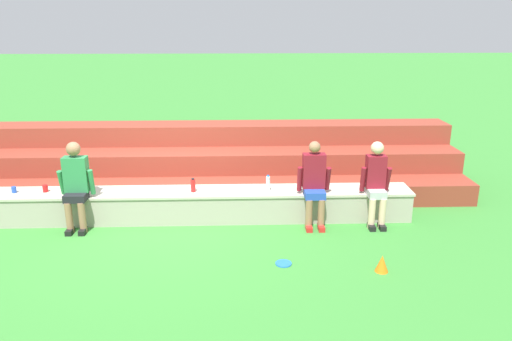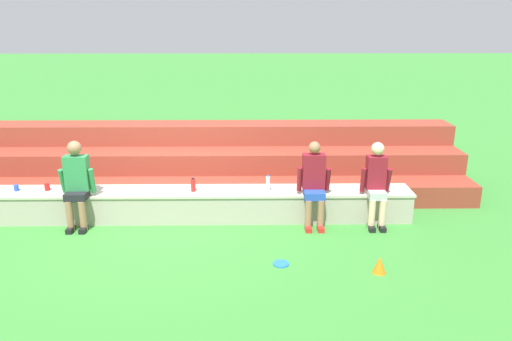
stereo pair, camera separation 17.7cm
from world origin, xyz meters
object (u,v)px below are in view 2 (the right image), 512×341
object	(u,v)px
plastic_cup_middle	(47,187)
frisbee	(281,264)
water_bottle_near_left	(193,185)
person_far_left	(77,182)
person_center	(376,182)
sports_cone	(380,265)
water_bottle_mid_left	(268,183)
person_left_of_center	(314,182)
plastic_cup_right_end	(16,188)

from	to	relation	value
plastic_cup_middle	frisbee	xyz separation A→B (m)	(3.86, -1.70, -0.57)
water_bottle_near_left	plastic_cup_middle	size ratio (longest dim) A/B	1.99
person_far_left	person_center	bearing A→B (deg)	0.02
sports_cone	water_bottle_mid_left	bearing A→B (deg)	127.60
person_far_left	person_center	world-z (taller)	person_far_left
person_center	sports_cone	xyz separation A→B (m)	(-0.31, -1.62, -0.63)
person_center	water_bottle_mid_left	xyz separation A→B (m)	(-1.75, 0.26, -0.10)
person_left_of_center	sports_cone	distance (m)	1.89
plastic_cup_right_end	sports_cone	world-z (taller)	plastic_cup_right_end
water_bottle_near_left	frisbee	distance (m)	2.22
person_center	sports_cone	bearing A→B (deg)	-100.88
person_far_left	sports_cone	bearing A→B (deg)	-19.57
plastic_cup_middle	frisbee	distance (m)	4.25
plastic_cup_middle	frisbee	world-z (taller)	plastic_cup_middle
person_left_of_center	water_bottle_near_left	bearing A→B (deg)	173.20
person_far_left	plastic_cup_right_end	bearing A→B (deg)	164.35
person_far_left	plastic_cup_right_end	distance (m)	1.20
person_far_left	plastic_cup_middle	size ratio (longest dim) A/B	12.11
water_bottle_mid_left	water_bottle_near_left	size ratio (longest dim) A/B	1.18
person_left_of_center	person_center	world-z (taller)	person_left_of_center
plastic_cup_middle	sports_cone	world-z (taller)	plastic_cup_middle
water_bottle_near_left	plastic_cup_middle	xyz separation A→B (m)	(-2.47, 0.08, -0.05)
person_center	water_bottle_near_left	world-z (taller)	person_center
person_far_left	water_bottle_mid_left	world-z (taller)	person_far_left
water_bottle_mid_left	frisbee	bearing A→B (deg)	-85.53
water_bottle_near_left	frisbee	size ratio (longest dim) A/B	1.04
frisbee	sports_cone	bearing A→B (deg)	-10.96
person_left_of_center	plastic_cup_middle	world-z (taller)	person_left_of_center
water_bottle_mid_left	sports_cone	world-z (taller)	water_bottle_mid_left
person_center	plastic_cup_right_end	bearing A→B (deg)	176.96
water_bottle_near_left	person_center	bearing A→B (deg)	-4.92
person_far_left	water_bottle_mid_left	size ratio (longest dim) A/B	5.19
water_bottle_near_left	sports_cone	distance (m)	3.33
water_bottle_mid_left	sports_cone	xyz separation A→B (m)	(1.44, -1.88, -0.53)
water_bottle_mid_left	frisbee	distance (m)	1.75
plastic_cup_right_end	water_bottle_mid_left	bearing A→B (deg)	-0.79
water_bottle_near_left	sports_cone	world-z (taller)	water_bottle_near_left
sports_cone	frisbee	bearing A→B (deg)	169.04
plastic_cup_right_end	frisbee	distance (m)	4.71
person_center	plastic_cup_middle	size ratio (longest dim) A/B	11.77
water_bottle_mid_left	sports_cone	bearing A→B (deg)	-52.40
person_center	frisbee	bearing A→B (deg)	-140.12
person_left_of_center	person_center	distance (m)	1.01
plastic_cup_right_end	person_left_of_center	bearing A→B (deg)	-3.41
person_center	water_bottle_mid_left	bearing A→B (deg)	171.58
person_left_of_center	plastic_cup_right_end	size ratio (longest dim) A/B	13.43
water_bottle_mid_left	plastic_cup_right_end	world-z (taller)	water_bottle_mid_left
person_center	plastic_cup_right_end	size ratio (longest dim) A/B	13.36
person_center	plastic_cup_middle	distance (m)	5.50
plastic_cup_right_end	plastic_cup_middle	bearing A→B (deg)	2.79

